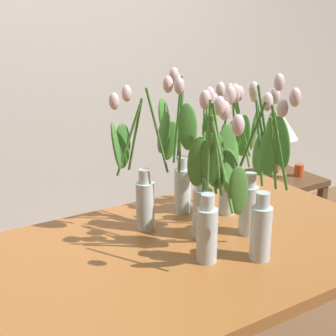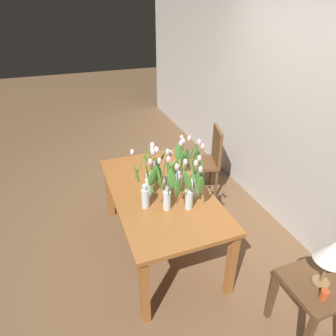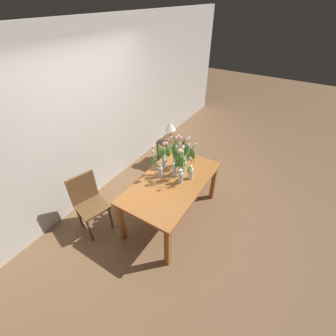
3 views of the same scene
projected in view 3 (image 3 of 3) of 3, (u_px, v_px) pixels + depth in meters
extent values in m
plane|color=brown|center=(171.00, 215.00, 3.78)|extent=(18.00, 18.00, 0.00)
cube|color=beige|center=(90.00, 118.00, 3.59)|extent=(9.00, 0.10, 2.70)
cube|color=#A3602D|center=(172.00, 182.00, 3.34)|extent=(1.60, 0.90, 0.04)
cube|color=#A3602D|center=(168.00, 247.00, 2.90)|extent=(0.07, 0.07, 0.70)
cube|color=#A3602D|center=(213.00, 182.00, 3.90)|extent=(0.07, 0.07, 0.70)
cube|color=#A3602D|center=(121.00, 221.00, 3.23)|extent=(0.07, 0.07, 0.70)
cube|color=#A3602D|center=(174.00, 168.00, 4.23)|extent=(0.07, 0.07, 0.70)
cylinder|color=silver|center=(164.00, 164.00, 3.52)|extent=(0.07, 0.07, 0.18)
cylinder|color=silver|center=(164.00, 158.00, 3.45)|extent=(0.04, 0.04, 0.05)
cylinder|color=silver|center=(164.00, 165.00, 3.53)|extent=(0.06, 0.06, 0.11)
cylinder|color=#3D752D|center=(162.00, 148.00, 3.37)|extent=(0.02, 0.06, 0.31)
ellipsoid|color=silver|center=(161.00, 138.00, 3.29)|extent=(0.04, 0.04, 0.06)
ellipsoid|color=#4C8E38|center=(159.00, 152.00, 3.43)|extent=(0.08, 0.06, 0.18)
cylinder|color=#3D752D|center=(165.00, 151.00, 3.30)|extent=(0.08, 0.10, 0.31)
ellipsoid|color=silver|center=(167.00, 144.00, 3.15)|extent=(0.04, 0.04, 0.06)
ellipsoid|color=#4C8E38|center=(168.00, 152.00, 3.26)|extent=(0.07, 0.08, 0.17)
cylinder|color=#3D752D|center=(162.00, 148.00, 3.35)|extent=(0.02, 0.04, 0.34)
ellipsoid|color=silver|center=(161.00, 138.00, 3.24)|extent=(0.04, 0.04, 0.06)
ellipsoid|color=#4C8E38|center=(159.00, 149.00, 3.32)|extent=(0.11, 0.06, 0.18)
cylinder|color=silver|center=(175.00, 161.00, 3.56)|extent=(0.07, 0.07, 0.18)
cylinder|color=silver|center=(175.00, 155.00, 3.49)|extent=(0.04, 0.04, 0.05)
cylinder|color=silver|center=(175.00, 163.00, 3.58)|extent=(0.06, 0.06, 0.11)
cylinder|color=#56933D|center=(177.00, 146.00, 3.47)|extent=(0.12, 0.03, 0.24)
ellipsoid|color=silver|center=(179.00, 136.00, 3.44)|extent=(0.04, 0.04, 0.06)
ellipsoid|color=#4C8E38|center=(176.00, 146.00, 3.53)|extent=(0.05, 0.08, 0.17)
cylinder|color=#56933D|center=(176.00, 147.00, 3.44)|extent=(0.05, 0.03, 0.27)
ellipsoid|color=silver|center=(176.00, 138.00, 3.38)|extent=(0.04, 0.04, 0.06)
ellipsoid|color=#4C8E38|center=(174.00, 148.00, 3.51)|extent=(0.05, 0.11, 0.18)
cylinder|color=#56933D|center=(173.00, 147.00, 3.43)|extent=(0.01, 0.07, 0.28)
ellipsoid|color=silver|center=(171.00, 138.00, 3.36)|extent=(0.04, 0.04, 0.06)
ellipsoid|color=#4C8E38|center=(170.00, 149.00, 3.46)|extent=(0.10, 0.04, 0.18)
cylinder|color=#56933D|center=(178.00, 147.00, 3.41)|extent=(0.05, 0.07, 0.29)
ellipsoid|color=silver|center=(181.00, 138.00, 3.32)|extent=(0.04, 0.04, 0.06)
ellipsoid|color=#4C8E38|center=(181.00, 146.00, 3.44)|extent=(0.08, 0.09, 0.18)
cylinder|color=silver|center=(181.00, 178.00, 3.25)|extent=(0.07, 0.07, 0.18)
cylinder|color=silver|center=(181.00, 171.00, 3.18)|extent=(0.04, 0.04, 0.05)
cylinder|color=silver|center=(181.00, 179.00, 3.27)|extent=(0.06, 0.06, 0.11)
cylinder|color=#56933D|center=(186.00, 166.00, 3.07)|extent=(0.01, 0.12, 0.25)
ellipsoid|color=silver|center=(190.00, 159.00, 2.96)|extent=(0.04, 0.04, 0.06)
ellipsoid|color=#4C8E38|center=(189.00, 169.00, 3.11)|extent=(0.11, 0.05, 0.18)
cylinder|color=#56933D|center=(180.00, 161.00, 3.10)|extent=(0.03, 0.04, 0.32)
ellipsoid|color=silver|center=(180.00, 150.00, 3.02)|extent=(0.04, 0.04, 0.06)
ellipsoid|color=#4C8E38|center=(177.00, 163.00, 3.15)|extent=(0.07, 0.07, 0.17)
cylinder|color=#56933D|center=(182.00, 160.00, 3.13)|extent=(0.10, 0.05, 0.31)
ellipsoid|color=silver|center=(183.00, 148.00, 3.08)|extent=(0.04, 0.04, 0.06)
ellipsoid|color=#4C8E38|center=(180.00, 162.00, 3.21)|extent=(0.05, 0.11, 0.18)
cylinder|color=#56933D|center=(182.00, 162.00, 3.13)|extent=(0.07, 0.03, 0.27)
ellipsoid|color=silver|center=(183.00, 152.00, 3.07)|extent=(0.04, 0.04, 0.06)
ellipsoid|color=#4C8E38|center=(180.00, 162.00, 3.19)|extent=(0.05, 0.09, 0.18)
cylinder|color=silver|center=(160.00, 172.00, 3.35)|extent=(0.07, 0.07, 0.18)
cylinder|color=silver|center=(160.00, 166.00, 3.28)|extent=(0.04, 0.04, 0.05)
cylinder|color=silver|center=(160.00, 174.00, 3.37)|extent=(0.06, 0.06, 0.11)
cylinder|color=#478433|center=(162.00, 155.00, 3.22)|extent=(0.09, 0.01, 0.32)
ellipsoid|color=silver|center=(164.00, 144.00, 3.15)|extent=(0.04, 0.04, 0.06)
ellipsoid|color=#427F33|center=(162.00, 154.00, 3.26)|extent=(0.03, 0.12, 0.18)
cylinder|color=#478433|center=(156.00, 159.00, 3.18)|extent=(0.08, 0.06, 0.27)
ellipsoid|color=silver|center=(153.00, 152.00, 3.08)|extent=(0.04, 0.04, 0.06)
ellipsoid|color=#427F33|center=(154.00, 162.00, 3.15)|extent=(0.07, 0.09, 0.17)
cylinder|color=#478433|center=(156.00, 157.00, 3.21)|extent=(0.02, 0.10, 0.28)
ellipsoid|color=silver|center=(153.00, 147.00, 3.14)|extent=(0.04, 0.04, 0.06)
ellipsoid|color=#427F33|center=(153.00, 160.00, 3.23)|extent=(0.08, 0.03, 0.17)
cylinder|color=silver|center=(175.00, 171.00, 3.37)|extent=(0.07, 0.07, 0.18)
cylinder|color=silver|center=(175.00, 165.00, 3.30)|extent=(0.04, 0.04, 0.05)
cylinder|color=silver|center=(175.00, 173.00, 3.39)|extent=(0.06, 0.06, 0.11)
cylinder|color=#478433|center=(176.00, 156.00, 3.24)|extent=(0.05, 0.02, 0.28)
ellipsoid|color=silver|center=(176.00, 147.00, 3.17)|extent=(0.04, 0.04, 0.06)
ellipsoid|color=#4C8E38|center=(175.00, 154.00, 3.28)|extent=(0.05, 0.11, 0.18)
cylinder|color=#478433|center=(178.00, 155.00, 3.23)|extent=(0.08, 0.03, 0.31)
ellipsoid|color=silver|center=(180.00, 144.00, 3.16)|extent=(0.04, 0.04, 0.06)
ellipsoid|color=#4C8E38|center=(178.00, 155.00, 3.29)|extent=(0.07, 0.08, 0.18)
cylinder|color=#478433|center=(177.00, 159.00, 3.15)|extent=(0.08, 0.11, 0.30)
ellipsoid|color=silver|center=(179.00, 152.00, 3.01)|extent=(0.04, 0.04, 0.06)
ellipsoid|color=#4C8E38|center=(180.00, 162.00, 3.15)|extent=(0.07, 0.07, 0.17)
cylinder|color=#478433|center=(179.00, 159.00, 3.17)|extent=(0.04, 0.12, 0.28)
ellipsoid|color=silver|center=(182.00, 152.00, 3.05)|extent=(0.04, 0.04, 0.06)
ellipsoid|color=#4C8E38|center=(182.00, 159.00, 3.16)|extent=(0.12, 0.05, 0.18)
cylinder|color=silver|center=(184.00, 167.00, 3.45)|extent=(0.07, 0.07, 0.18)
cylinder|color=silver|center=(184.00, 161.00, 3.38)|extent=(0.04, 0.04, 0.05)
cylinder|color=silver|center=(184.00, 168.00, 3.47)|extent=(0.06, 0.06, 0.11)
cylinder|color=#3D752D|center=(185.00, 150.00, 3.35)|extent=(0.12, 0.04, 0.27)
ellipsoid|color=silver|center=(187.00, 140.00, 3.31)|extent=(0.04, 0.04, 0.06)
ellipsoid|color=#4C8E38|center=(184.00, 153.00, 3.43)|extent=(0.05, 0.08, 0.18)
cylinder|color=#3D752D|center=(187.00, 153.00, 3.28)|extent=(0.01, 0.06, 0.29)
ellipsoid|color=silver|center=(189.00, 145.00, 3.18)|extent=(0.04, 0.04, 0.06)
ellipsoid|color=#4C8E38|center=(190.00, 153.00, 3.27)|extent=(0.11, 0.04, 0.18)
cylinder|color=#3D752D|center=(187.00, 150.00, 3.31)|extent=(0.09, 0.03, 0.33)
ellipsoid|color=silver|center=(189.00, 139.00, 3.23)|extent=(0.04, 0.04, 0.06)
ellipsoid|color=#4C8E38|center=(187.00, 149.00, 3.36)|extent=(0.04, 0.10, 0.18)
cylinder|color=silver|center=(191.00, 174.00, 3.32)|extent=(0.07, 0.07, 0.18)
cylinder|color=silver|center=(191.00, 167.00, 3.25)|extent=(0.04, 0.04, 0.05)
cylinder|color=silver|center=(190.00, 175.00, 3.34)|extent=(0.06, 0.06, 0.11)
cylinder|color=#478433|center=(187.00, 157.00, 3.17)|extent=(0.03, 0.12, 0.31)
ellipsoid|color=silver|center=(183.00, 147.00, 3.09)|extent=(0.04, 0.04, 0.06)
ellipsoid|color=#4C8E38|center=(183.00, 161.00, 3.20)|extent=(0.11, 0.06, 0.18)
cylinder|color=#478433|center=(193.00, 156.00, 3.21)|extent=(0.12, 0.03, 0.30)
ellipsoid|color=silver|center=(195.00, 145.00, 3.15)|extent=(0.04, 0.04, 0.06)
ellipsoid|color=#4C8E38|center=(192.00, 154.00, 3.24)|extent=(0.04, 0.12, 0.18)
cylinder|color=#478433|center=(192.00, 157.00, 3.22)|extent=(0.10, 0.05, 0.26)
ellipsoid|color=silver|center=(193.00, 147.00, 3.17)|extent=(0.04, 0.04, 0.06)
ellipsoid|color=#4C8E38|center=(190.00, 156.00, 3.25)|extent=(0.06, 0.08, 0.17)
cube|color=brown|center=(92.00, 207.00, 3.32)|extent=(0.50, 0.50, 0.04)
cylinder|color=brown|center=(111.00, 218.00, 3.45)|extent=(0.04, 0.04, 0.43)
cylinder|color=brown|center=(90.00, 231.00, 3.27)|extent=(0.04, 0.04, 0.43)
cylinder|color=brown|center=(100.00, 206.00, 3.65)|extent=(0.04, 0.04, 0.43)
cylinder|color=brown|center=(79.00, 217.00, 3.47)|extent=(0.04, 0.04, 0.43)
cube|color=brown|center=(82.00, 188.00, 3.27)|extent=(0.39, 0.15, 0.46)
cube|color=brown|center=(171.00, 141.00, 4.63)|extent=(0.44, 0.44, 0.04)
cube|color=brown|center=(174.00, 160.00, 4.59)|extent=(0.04, 0.04, 0.51)
cube|color=brown|center=(183.00, 151.00, 4.84)|extent=(0.04, 0.04, 0.51)
cube|color=brown|center=(158.00, 154.00, 4.75)|extent=(0.04, 0.04, 0.51)
cube|color=brown|center=(168.00, 146.00, 5.00)|extent=(0.04, 0.04, 0.51)
cylinder|color=olive|center=(170.00, 140.00, 4.62)|extent=(0.12, 0.12, 0.02)
cylinder|color=olive|center=(170.00, 134.00, 4.55)|extent=(0.02, 0.02, 0.22)
cone|color=silver|center=(170.00, 126.00, 4.43)|extent=(0.22, 0.22, 0.16)
cylinder|color=#CC4C23|center=(176.00, 137.00, 4.64)|extent=(0.06, 0.06, 0.07)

